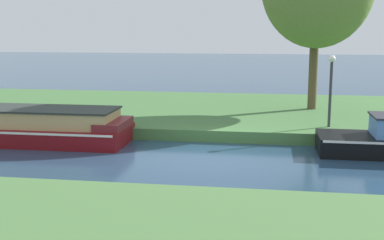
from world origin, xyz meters
name	(u,v)px	position (x,y,z in m)	size (l,w,h in m)	color
ground_plane	(211,158)	(0.00, 0.00, 0.00)	(120.00, 120.00, 0.00)	navy
riverbank_far	(230,112)	(0.00, 7.00, 0.20)	(72.00, 10.00, 0.40)	#3F6A38
lamp_post	(331,81)	(3.72, 3.34, 1.99)	(0.24, 0.24, 2.47)	#333338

